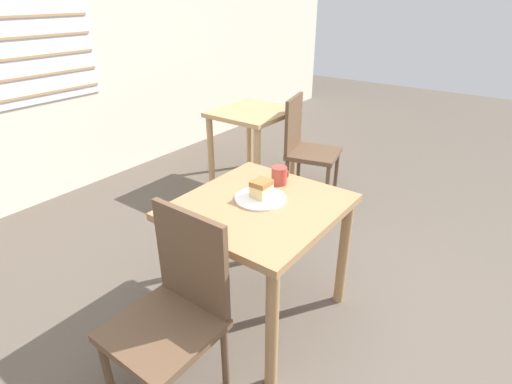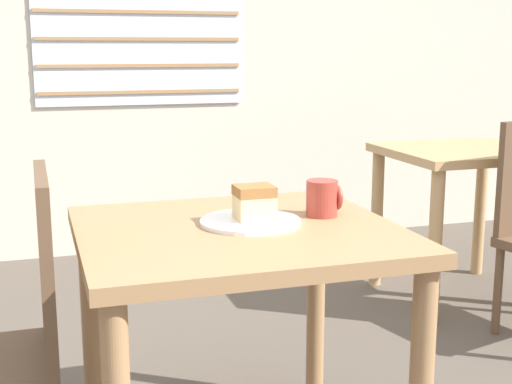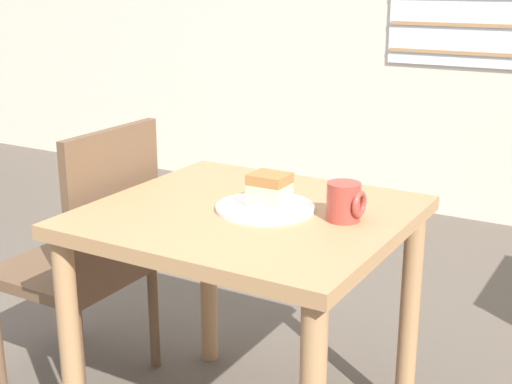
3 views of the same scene
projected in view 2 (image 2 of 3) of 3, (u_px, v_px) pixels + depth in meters
name	position (u px, v px, depth m)	size (l,w,h in m)	color
wall_back	(103.00, 10.00, 4.00)	(10.00, 0.09, 2.80)	beige
dining_table_near	(238.00, 271.00, 1.91)	(0.84, 0.78, 0.73)	#9E754C
dining_table_far	(463.00, 179.00, 3.40)	(0.71, 0.65, 0.73)	tan
plate	(250.00, 222.00, 1.92)	(0.27, 0.27, 0.01)	white
cake_slice	(254.00, 202.00, 1.92)	(0.10, 0.09, 0.09)	#E5CC89
coffee_mug	(323.00, 198.00, 2.01)	(0.10, 0.09, 0.10)	#9E382D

